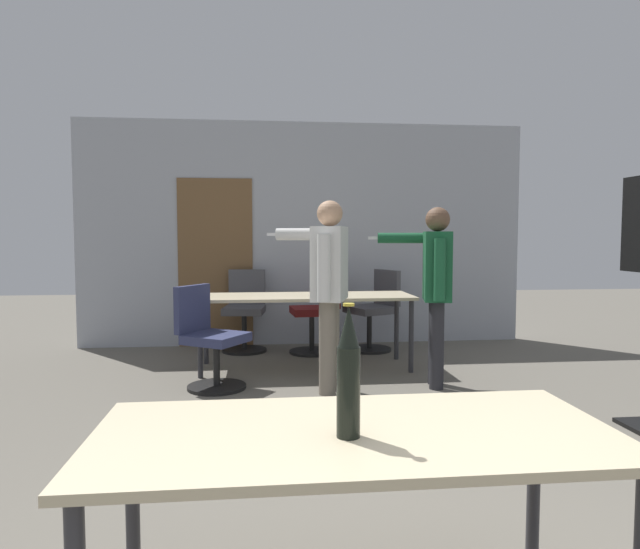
{
  "coord_description": "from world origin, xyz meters",
  "views": [
    {
      "loc": [
        -0.57,
        -1.5,
        1.36
      ],
      "look_at": [
        -0.17,
        2.25,
        1.1
      ],
      "focal_mm": 32.0,
      "sensor_mm": 36.0,
      "label": 1
    }
  ],
  "objects_px": {
    "office_chair_side_rolled": "(375,312)",
    "office_chair_far_right": "(209,341)",
    "person_far_watching": "(435,279)",
    "person_near_casual": "(328,278)",
    "beer_bottle": "(348,374)",
    "office_chair_near_pushed": "(245,313)",
    "office_chair_far_left": "(318,314)"
  },
  "relations": [
    {
      "from": "office_chair_side_rolled",
      "to": "office_chair_far_right",
      "type": "bearing_deg",
      "value": 104.27
    },
    {
      "from": "office_chair_near_pushed",
      "to": "beer_bottle",
      "type": "bearing_deg",
      "value": 101.77
    },
    {
      "from": "office_chair_far_left",
      "to": "beer_bottle",
      "type": "distance_m",
      "value": 4.88
    },
    {
      "from": "person_near_casual",
      "to": "office_chair_near_pushed",
      "type": "distance_m",
      "value": 2.09
    },
    {
      "from": "person_near_casual",
      "to": "person_far_watching",
      "type": "relative_size",
      "value": 1.03
    },
    {
      "from": "office_chair_far_right",
      "to": "beer_bottle",
      "type": "distance_m",
      "value": 3.54
    },
    {
      "from": "office_chair_side_rolled",
      "to": "beer_bottle",
      "type": "distance_m",
      "value": 5.07
    },
    {
      "from": "office_chair_side_rolled",
      "to": "office_chair_near_pushed",
      "type": "distance_m",
      "value": 1.53
    },
    {
      "from": "beer_bottle",
      "to": "person_far_watching",
      "type": "bearing_deg",
      "value": 68.24
    },
    {
      "from": "office_chair_side_rolled",
      "to": "office_chair_near_pushed",
      "type": "bearing_deg",
      "value": 59.24
    },
    {
      "from": "office_chair_far_left",
      "to": "person_near_casual",
      "type": "bearing_deg",
      "value": 171.47
    },
    {
      "from": "person_far_watching",
      "to": "office_chair_side_rolled",
      "type": "xyz_separation_m",
      "value": [
        -0.2,
        1.67,
        -0.52
      ]
    },
    {
      "from": "person_near_casual",
      "to": "office_chair_near_pushed",
      "type": "xyz_separation_m",
      "value": [
        -0.76,
        1.87,
        -0.54
      ]
    },
    {
      "from": "office_chair_side_rolled",
      "to": "office_chair_near_pushed",
      "type": "xyz_separation_m",
      "value": [
        -1.53,
        0.14,
        0.0
      ]
    },
    {
      "from": "office_chair_far_right",
      "to": "beer_bottle",
      "type": "relative_size",
      "value": 2.24
    },
    {
      "from": "office_chair_far_left",
      "to": "office_chair_side_rolled",
      "type": "bearing_deg",
      "value": -87.59
    },
    {
      "from": "office_chair_near_pushed",
      "to": "office_chair_far_right",
      "type": "relative_size",
      "value": 1.04
    },
    {
      "from": "person_near_casual",
      "to": "office_chair_far_right",
      "type": "distance_m",
      "value": 1.21
    },
    {
      "from": "office_chair_far_left",
      "to": "office_chair_near_pushed",
      "type": "relative_size",
      "value": 1.0
    },
    {
      "from": "person_near_casual",
      "to": "office_chair_near_pushed",
      "type": "relative_size",
      "value": 1.75
    },
    {
      "from": "person_near_casual",
      "to": "beer_bottle",
      "type": "xyz_separation_m",
      "value": [
        -0.33,
        -3.2,
        -0.05
      ]
    },
    {
      "from": "office_chair_far_left",
      "to": "office_chair_side_rolled",
      "type": "relative_size",
      "value": 1.01
    },
    {
      "from": "beer_bottle",
      "to": "office_chair_side_rolled",
      "type": "bearing_deg",
      "value": 77.46
    },
    {
      "from": "person_far_watching",
      "to": "office_chair_far_right",
      "type": "distance_m",
      "value": 2.09
    },
    {
      "from": "office_chair_far_left",
      "to": "office_chair_side_rolled",
      "type": "xyz_separation_m",
      "value": [
        0.68,
        0.09,
        -0.0
      ]
    },
    {
      "from": "person_far_watching",
      "to": "office_chair_near_pushed",
      "type": "height_order",
      "value": "person_far_watching"
    },
    {
      "from": "person_far_watching",
      "to": "office_chair_side_rolled",
      "type": "relative_size",
      "value": 1.7
    },
    {
      "from": "office_chair_near_pushed",
      "to": "beer_bottle",
      "type": "height_order",
      "value": "beer_bottle"
    },
    {
      "from": "office_chair_side_rolled",
      "to": "office_chair_far_right",
      "type": "distance_m",
      "value": 2.35
    },
    {
      "from": "office_chair_near_pushed",
      "to": "office_chair_far_right",
      "type": "xyz_separation_m",
      "value": [
        -0.28,
        -1.64,
        -0.03
      ]
    },
    {
      "from": "office_chair_far_left",
      "to": "office_chair_far_right",
      "type": "bearing_deg",
      "value": 135.82
    },
    {
      "from": "office_chair_far_right",
      "to": "person_far_watching",
      "type": "bearing_deg",
      "value": 118.03
    }
  ]
}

